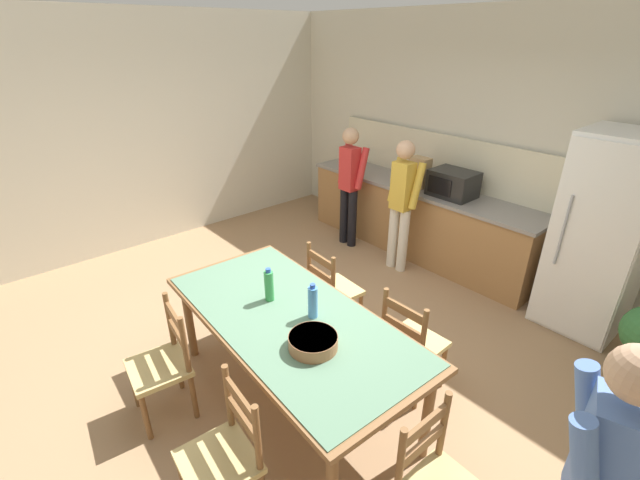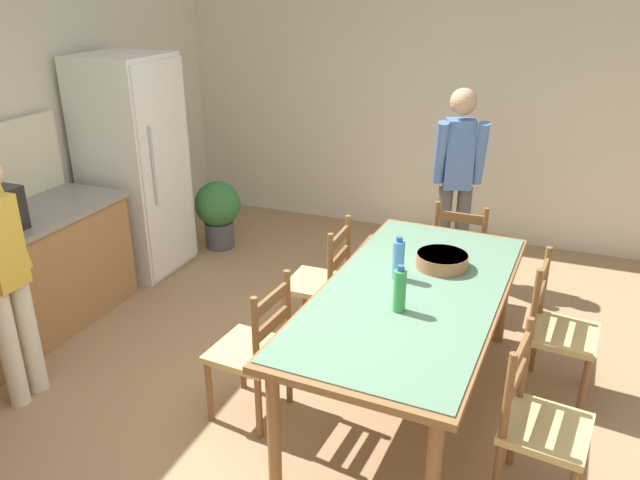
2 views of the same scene
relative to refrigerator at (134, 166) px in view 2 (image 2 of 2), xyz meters
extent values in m
plane|color=#9E7A56|center=(-1.40, -2.19, -0.94)|extent=(8.32, 8.32, 0.00)
cube|color=beige|center=(1.86, -2.19, 0.51)|extent=(0.12, 5.20, 2.90)
cube|color=white|center=(0.00, 0.01, 0.00)|extent=(0.71, 0.68, 1.89)
cube|color=white|center=(0.00, -0.34, 0.00)|extent=(0.68, 0.02, 1.81)
cylinder|color=#A5AAB2|center=(-0.21, -0.36, 0.09)|extent=(0.02, 0.02, 0.66)
cylinder|color=brown|center=(-2.06, -3.11, -0.58)|extent=(0.07, 0.07, 0.74)
cylinder|color=brown|center=(-0.13, -3.20, -0.58)|extent=(0.07, 0.07, 0.74)
cylinder|color=brown|center=(-2.02, -2.30, -0.58)|extent=(0.07, 0.07, 0.74)
cylinder|color=brown|center=(-0.09, -2.39, -0.58)|extent=(0.07, 0.07, 0.74)
cube|color=brown|center=(-1.07, -2.75, -0.19)|extent=(2.18, 1.11, 0.04)
cube|color=#567A60|center=(-1.07, -2.75, -0.16)|extent=(2.09, 1.07, 0.01)
cylinder|color=green|center=(-1.34, -2.73, -0.04)|extent=(0.07, 0.07, 0.24)
cylinder|color=#2D51B2|center=(-1.34, -2.73, 0.10)|extent=(0.04, 0.04, 0.03)
cylinder|color=#4C8ED6|center=(-0.96, -2.63, -0.04)|extent=(0.07, 0.07, 0.24)
cylinder|color=#2D51B2|center=(-0.96, -2.63, 0.10)|extent=(0.04, 0.04, 0.03)
cylinder|color=#9E6642|center=(-0.70, -2.84, -0.11)|extent=(0.32, 0.32, 0.09)
cylinder|color=#9E6642|center=(-0.70, -2.84, -0.08)|extent=(0.31, 0.31, 0.02)
cylinder|color=brown|center=(-0.83, -3.76, -0.74)|extent=(0.04, 0.04, 0.41)
cylinder|color=brown|center=(-0.47, -3.79, -0.74)|extent=(0.04, 0.04, 0.41)
cylinder|color=brown|center=(-0.80, -3.42, -0.74)|extent=(0.04, 0.04, 0.41)
cylinder|color=brown|center=(-0.44, -3.45, -0.74)|extent=(0.04, 0.04, 0.41)
cube|color=tan|center=(-0.63, -3.60, -0.51)|extent=(0.45, 0.44, 0.04)
cylinder|color=brown|center=(-0.80, -3.42, -0.26)|extent=(0.04, 0.04, 0.46)
cylinder|color=brown|center=(-0.44, -3.45, -0.26)|extent=(0.04, 0.04, 0.46)
cube|color=brown|center=(-0.62, -3.44, -0.14)|extent=(0.36, 0.06, 0.07)
cube|color=brown|center=(-0.62, -3.44, -0.29)|extent=(0.36, 0.06, 0.07)
cylinder|color=brown|center=(-0.38, -1.76, -0.74)|extent=(0.04, 0.04, 0.41)
cylinder|color=brown|center=(-0.74, -1.77, -0.74)|extent=(0.04, 0.04, 0.41)
cylinder|color=brown|center=(-0.37, -2.10, -0.74)|extent=(0.04, 0.04, 0.41)
cylinder|color=brown|center=(-0.73, -2.11, -0.74)|extent=(0.04, 0.04, 0.41)
cube|color=tan|center=(-0.55, -1.93, -0.51)|extent=(0.42, 0.40, 0.04)
cylinder|color=brown|center=(-0.37, -2.10, -0.26)|extent=(0.04, 0.04, 0.46)
cylinder|color=brown|center=(-0.73, -2.11, -0.26)|extent=(0.04, 0.04, 0.46)
cube|color=brown|center=(-0.55, -2.10, -0.14)|extent=(0.36, 0.03, 0.07)
cube|color=brown|center=(-0.55, -2.10, -0.29)|extent=(0.36, 0.03, 0.07)
cylinder|color=brown|center=(0.49, -3.00, -0.74)|extent=(0.04, 0.04, 0.41)
cylinder|color=brown|center=(0.49, -2.64, -0.74)|extent=(0.04, 0.04, 0.41)
cylinder|color=brown|center=(0.15, -2.99, -0.74)|extent=(0.04, 0.04, 0.41)
cylinder|color=brown|center=(0.16, -2.63, -0.74)|extent=(0.04, 0.04, 0.41)
cube|color=tan|center=(0.32, -2.81, -0.51)|extent=(0.41, 0.43, 0.04)
cylinder|color=brown|center=(0.15, -2.99, -0.26)|extent=(0.04, 0.04, 0.46)
cylinder|color=brown|center=(0.16, -2.63, -0.26)|extent=(0.04, 0.04, 0.46)
cube|color=brown|center=(0.15, -2.81, -0.14)|extent=(0.03, 0.36, 0.07)
cube|color=brown|center=(0.15, -2.81, -0.29)|extent=(0.03, 0.36, 0.07)
cylinder|color=brown|center=(-1.32, -1.73, -0.74)|extent=(0.04, 0.04, 0.41)
cylinder|color=brown|center=(-1.68, -1.71, -0.74)|extent=(0.04, 0.04, 0.41)
cylinder|color=brown|center=(-1.35, -2.07, -0.74)|extent=(0.04, 0.04, 0.41)
cylinder|color=brown|center=(-1.71, -2.05, -0.74)|extent=(0.04, 0.04, 0.41)
cube|color=tan|center=(-1.51, -1.89, -0.51)|extent=(0.45, 0.43, 0.04)
cylinder|color=brown|center=(-1.35, -2.07, -0.26)|extent=(0.04, 0.04, 0.46)
cylinder|color=brown|center=(-1.71, -2.05, -0.26)|extent=(0.04, 0.04, 0.46)
cube|color=brown|center=(-1.53, -2.06, -0.14)|extent=(0.36, 0.05, 0.07)
cube|color=brown|center=(-1.53, -2.06, -0.29)|extent=(0.36, 0.05, 0.07)
cylinder|color=brown|center=(-1.44, -3.75, -0.74)|extent=(0.04, 0.04, 0.41)
cylinder|color=brown|center=(-1.75, -3.37, -0.74)|extent=(0.04, 0.04, 0.41)
cylinder|color=brown|center=(-1.39, -3.41, -0.74)|extent=(0.04, 0.04, 0.41)
cube|color=tan|center=(-1.59, -3.56, -0.51)|extent=(0.47, 0.45, 0.04)
cylinder|color=brown|center=(-1.75, -3.37, -0.26)|extent=(0.04, 0.04, 0.46)
cylinder|color=brown|center=(-1.39, -3.41, -0.26)|extent=(0.04, 0.04, 0.46)
cube|color=brown|center=(-1.57, -3.39, -0.14)|extent=(0.36, 0.07, 0.07)
cube|color=brown|center=(-1.57, -3.39, -0.29)|extent=(0.36, 0.07, 0.07)
cylinder|color=silver|center=(-1.97, -0.51, -0.56)|extent=(0.12, 0.12, 0.78)
cylinder|color=silver|center=(-1.82, -0.51, -0.56)|extent=(0.12, 0.12, 0.78)
cylinder|color=gold|center=(-1.74, -0.45, 0.13)|extent=(0.09, 0.21, 0.52)
cylinder|color=#4C4C4C|center=(0.87, -2.72, -0.54)|extent=(0.12, 0.12, 0.82)
cylinder|color=#4C4C4C|center=(0.82, -2.57, -0.54)|extent=(0.12, 0.12, 0.82)
cube|color=#5175BC|center=(0.84, -2.65, 0.16)|extent=(0.25, 0.28, 0.58)
sphere|color=tan|center=(0.84, -2.65, 0.59)|extent=(0.22, 0.22, 0.22)
cylinder|color=#5175BC|center=(0.83, -2.82, 0.19)|extent=(0.24, 0.15, 0.55)
cylinder|color=#5175BC|center=(0.73, -2.51, 0.19)|extent=(0.24, 0.15, 0.55)
cylinder|color=#4C4C51|center=(0.63, -0.43, -0.81)|extent=(0.28, 0.28, 0.26)
sphere|color=#337038|center=(0.63, -0.43, -0.50)|extent=(0.44, 0.44, 0.44)
camera|label=1|loc=(0.97, -4.23, 1.67)|focal=24.00mm
camera|label=2|loc=(-4.26, -3.44, 1.51)|focal=35.00mm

